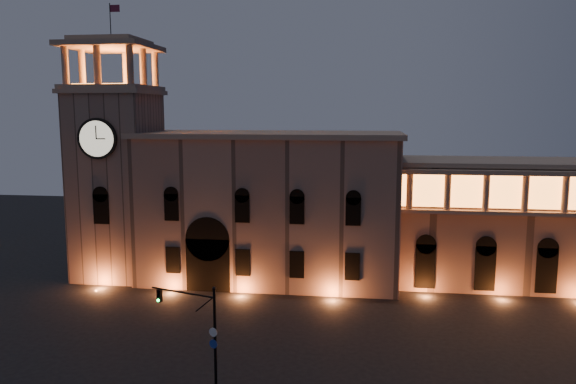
# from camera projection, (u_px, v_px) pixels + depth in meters

# --- Properties ---
(ground) EXTENTS (160.00, 160.00, 0.00)m
(ground) POSITION_uv_depth(u_px,v_px,m) (250.00, 357.00, 46.16)
(ground) COLOR black
(ground) RESTS_ON ground
(government_building) EXTENTS (30.80, 12.80, 17.60)m
(government_building) POSITION_uv_depth(u_px,v_px,m) (269.00, 207.00, 66.68)
(government_building) COLOR #906E5E
(government_building) RESTS_ON ground
(clock_tower) EXTENTS (9.80, 9.80, 32.40)m
(clock_tower) POSITION_uv_depth(u_px,v_px,m) (117.00, 174.00, 67.65)
(clock_tower) COLOR #906E5E
(clock_tower) RESTS_ON ground
(colonnade_wing) EXTENTS (40.60, 11.50, 14.50)m
(colonnade_wing) POSITION_uv_depth(u_px,v_px,m) (565.00, 223.00, 64.30)
(colonnade_wing) COLOR #8B6958
(colonnade_wing) RESTS_ON ground
(traffic_light) EXTENTS (5.51, 2.00, 7.88)m
(traffic_light) POSITION_uv_depth(u_px,v_px,m) (204.00, 335.00, 40.24)
(traffic_light) COLOR black
(traffic_light) RESTS_ON ground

